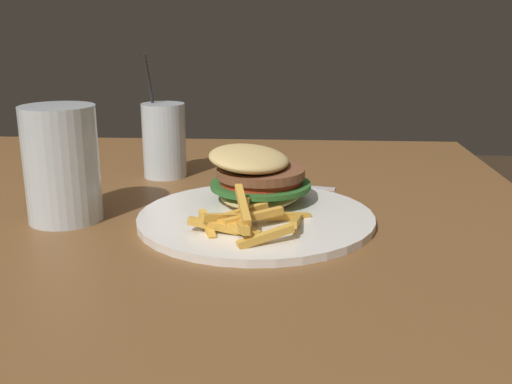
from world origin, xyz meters
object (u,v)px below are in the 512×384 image
object	(u,v)px
juice_glass	(164,144)
meal_plate_near	(256,196)
beer_glass	(62,167)
spoon	(264,181)

from	to	relation	value
juice_glass	meal_plate_near	bearing A→B (deg)	-140.36
beer_glass	juice_glass	world-z (taller)	juice_glass
juice_glass	spoon	bearing A→B (deg)	-104.70
beer_glass	juice_glass	size ratio (longest dim) A/B	0.75
juice_glass	spoon	world-z (taller)	juice_glass
juice_glass	beer_glass	bearing A→B (deg)	160.38
meal_plate_near	spoon	world-z (taller)	meal_plate_near
meal_plate_near	spoon	bearing A→B (deg)	-1.00
beer_glass	meal_plate_near	bearing A→B (deg)	-82.01
juice_glass	spoon	distance (m)	0.18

